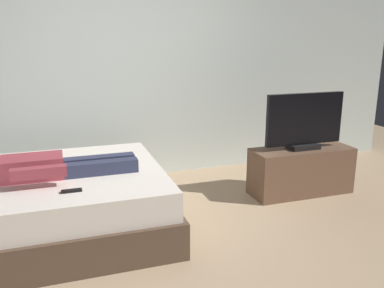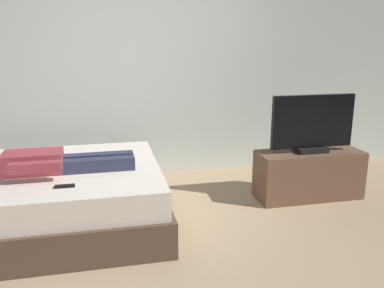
# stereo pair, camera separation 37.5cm
# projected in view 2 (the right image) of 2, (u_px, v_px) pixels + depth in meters

# --- Properties ---
(ground_plane) EXTENTS (10.00, 10.00, 0.00)m
(ground_plane) POSITION_uv_depth(u_px,v_px,m) (168.00, 247.00, 3.30)
(ground_plane) COLOR tan
(back_wall) EXTENTS (6.40, 0.10, 2.80)m
(back_wall) POSITION_uv_depth(u_px,v_px,m) (173.00, 58.00, 4.82)
(back_wall) COLOR silver
(back_wall) RESTS_ON ground
(bed) EXTENTS (1.99, 1.63, 0.54)m
(bed) POSITION_uv_depth(u_px,v_px,m) (50.00, 199.00, 3.59)
(bed) COLOR brown
(bed) RESTS_ON ground
(person) EXTENTS (1.26, 0.46, 0.18)m
(person) POSITION_uv_depth(u_px,v_px,m) (49.00, 163.00, 3.42)
(person) COLOR #993842
(person) RESTS_ON bed
(remote) EXTENTS (0.15, 0.04, 0.02)m
(remote) POSITION_uv_depth(u_px,v_px,m) (65.00, 186.00, 3.09)
(remote) COLOR black
(remote) RESTS_ON bed
(tv_stand) EXTENTS (1.10, 0.40, 0.50)m
(tv_stand) POSITION_uv_depth(u_px,v_px,m) (309.00, 175.00, 4.26)
(tv_stand) COLOR brown
(tv_stand) RESTS_ON ground
(tv) EXTENTS (0.88, 0.20, 0.59)m
(tv) POSITION_uv_depth(u_px,v_px,m) (312.00, 125.00, 4.12)
(tv) COLOR black
(tv) RESTS_ON tv_stand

